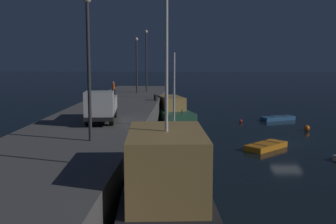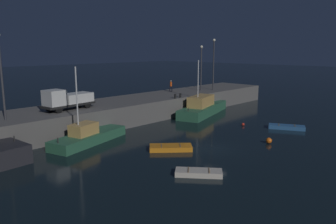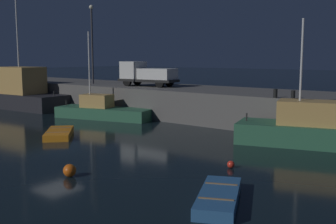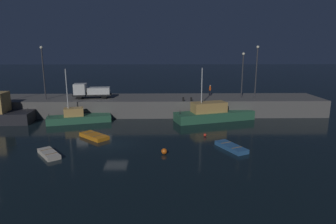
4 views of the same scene
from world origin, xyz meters
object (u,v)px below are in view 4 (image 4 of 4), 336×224
at_px(lamp_post_central, 256,68).
at_px(bollard_central, 183,99).
at_px(dinghy_orange_near, 231,147).
at_px(mooring_buoy_mid, 164,151).
at_px(dockworker, 210,89).
at_px(dinghy_red_small, 94,136).
at_px(mooring_buoy_near, 205,135).
at_px(fishing_boat_white, 78,117).
at_px(lamp_post_east, 243,71).
at_px(utility_truck, 91,91).
at_px(bollard_west, 191,99).
at_px(lamp_post_west, 43,69).
at_px(fishing_trawler_red, 213,114).
at_px(rowboat_white_mid, 49,154).

distance_m(lamp_post_central, bollard_central, 12.45).
height_order(dinghy_orange_near, mooring_buoy_mid, mooring_buoy_mid).
relative_size(mooring_buoy_mid, dockworker, 0.33).
bearing_deg(dinghy_red_small, mooring_buoy_near, 1.36).
distance_m(fishing_boat_white, lamp_post_east, 26.14).
relative_size(utility_truck, bollard_west, 10.82).
relative_size(lamp_post_central, bollard_west, 14.54).
bearing_deg(lamp_post_central, dockworker, 152.99).
height_order(mooring_buoy_mid, lamp_post_west, lamp_post_west).
relative_size(mooring_buoy_mid, bollard_west, 1.05).
height_order(mooring_buoy_mid, lamp_post_east, lamp_post_east).
distance_m(fishing_trawler_red, mooring_buoy_mid, 15.76).
xyz_separation_m(fishing_boat_white, dockworker, (20.14, 7.52, 2.94)).
bearing_deg(dockworker, dinghy_orange_near, -92.24).
bearing_deg(fishing_trawler_red, fishing_boat_white, -177.77).
bearing_deg(dinghy_orange_near, mooring_buoy_near, 115.00).
bearing_deg(lamp_post_central, lamp_post_east, 149.63).
xyz_separation_m(lamp_post_central, bollard_west, (-10.23, -1.91, -4.49)).
distance_m(utility_truck, bollard_central, 14.83).
height_order(fishing_trawler_red, bollard_west, fishing_trawler_red).
xyz_separation_m(lamp_post_west, bollard_west, (22.60, -2.03, -4.45)).
xyz_separation_m(rowboat_white_mid, lamp_post_west, (-6.94, 17.71, 7.16)).
height_order(mooring_buoy_near, dockworker, dockworker).
xyz_separation_m(rowboat_white_mid, bollard_west, (15.65, 15.69, 2.70)).
relative_size(fishing_boat_white, bollard_west, 16.28).
bearing_deg(dinghy_red_small, dinghy_orange_near, -15.37).
bearing_deg(dinghy_red_small, lamp_post_east, 31.64).
bearing_deg(dinghy_orange_near, rowboat_white_mid, -175.18).
xyz_separation_m(utility_truck, bollard_central, (14.52, -2.89, -0.87)).
distance_m(mooring_buoy_near, mooring_buoy_mid, 7.73).
relative_size(fishing_boat_white, mooring_buoy_near, 25.15).
bearing_deg(lamp_post_east, lamp_post_central, -30.37).
bearing_deg(dockworker, fishing_boat_white, -159.52).
xyz_separation_m(mooring_buoy_near, lamp_post_central, (9.43, 11.47, 7.22)).
bearing_deg(dockworker, lamp_post_central, -27.01).
xyz_separation_m(dinghy_red_small, bollard_central, (11.29, 9.75, 2.71)).
height_order(dinghy_orange_near, utility_truck, utility_truck).
xyz_separation_m(rowboat_white_mid, utility_truck, (-0.08, 18.44, 3.60)).
bearing_deg(lamp_post_east, bollard_central, -161.99).
xyz_separation_m(fishing_boat_white, dinghy_orange_near, (19.39, -11.84, -0.48)).
bearing_deg(fishing_boat_white, lamp_post_central, 8.91).
height_order(dinghy_red_small, mooring_buoy_mid, mooring_buoy_mid).
bearing_deg(utility_truck, dinghy_red_small, -75.66).
xyz_separation_m(fishing_trawler_red, dinghy_red_small, (-15.60, -8.37, -0.78)).
bearing_deg(lamp_post_east, fishing_boat_white, -168.04).
distance_m(fishing_boat_white, dockworker, 21.70).
relative_size(rowboat_white_mid, mooring_buoy_near, 9.64).
xyz_separation_m(fishing_boat_white, utility_truck, (0.73, 5.03, 3.10)).
bearing_deg(dinghy_orange_near, dockworker, 87.76).
bearing_deg(lamp_post_west, dockworker, 6.99).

